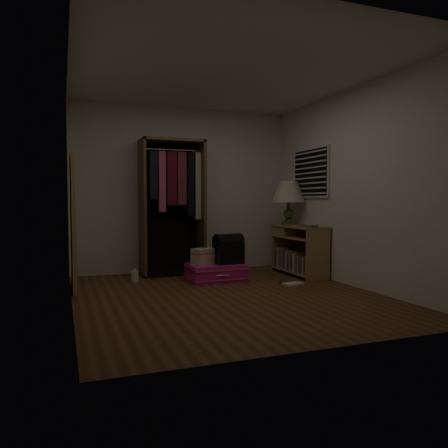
% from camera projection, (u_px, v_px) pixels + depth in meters
% --- Properties ---
extents(ground, '(4.00, 4.00, 0.00)m').
position_uv_depth(ground, '(228.00, 296.00, 5.18)').
color(ground, '#502F17').
rests_on(ground, ground).
extents(room_walls, '(3.52, 4.02, 2.60)m').
position_uv_depth(room_walls, '(233.00, 169.00, 5.17)').
color(room_walls, silver).
rests_on(room_walls, ground).
extents(console_bookshelf, '(0.42, 1.12, 0.75)m').
position_uv_depth(console_bookshelf, '(298.00, 249.00, 6.67)').
color(console_bookshelf, '#A07C4D').
rests_on(console_bookshelf, ground).
extents(open_wardrobe, '(0.96, 0.50, 2.05)m').
position_uv_depth(open_wardrobe, '(174.00, 195.00, 6.70)').
color(open_wardrobe, brown).
rests_on(open_wardrobe, ground).
extents(floor_mirror, '(0.06, 0.80, 1.70)m').
position_uv_depth(floor_mirror, '(73.00, 223.00, 5.48)').
color(floor_mirror, '#AB8553').
rests_on(floor_mirror, ground).
extents(pink_suitcase, '(0.80, 0.59, 0.24)m').
position_uv_depth(pink_suitcase, '(216.00, 272.00, 6.13)').
color(pink_suitcase, '#CA187F').
rests_on(pink_suitcase, ground).
extents(train_case, '(0.38, 0.33, 0.24)m').
position_uv_depth(train_case, '(204.00, 256.00, 6.11)').
color(train_case, '#C6B597').
rests_on(train_case, pink_suitcase).
extents(black_bag, '(0.42, 0.30, 0.42)m').
position_uv_depth(black_bag, '(228.00, 248.00, 6.15)').
color(black_bag, black).
rests_on(black_bag, pink_suitcase).
extents(table_lamp, '(0.68, 0.68, 0.68)m').
position_uv_depth(table_lamp, '(289.00, 193.00, 6.91)').
color(table_lamp, '#3F4F26').
rests_on(table_lamp, console_bookshelf).
extents(brass_tray, '(0.28, 0.28, 0.02)m').
position_uv_depth(brass_tray, '(309.00, 226.00, 6.36)').
color(brass_tray, '#A07A3D').
rests_on(brass_tray, console_bookshelf).
extents(ceramic_bowl, '(0.22, 0.22, 0.05)m').
position_uv_depth(ceramic_bowl, '(312.00, 226.00, 6.19)').
color(ceramic_bowl, '#A7C8A8').
rests_on(ceramic_bowl, console_bookshelf).
extents(white_jug, '(0.14, 0.14, 0.19)m').
position_uv_depth(white_jug, '(135.00, 276.00, 6.07)').
color(white_jug, silver).
rests_on(white_jug, ground).
extents(floor_book, '(0.31, 0.27, 0.03)m').
position_uv_depth(floor_book, '(292.00, 283.00, 5.89)').
color(floor_book, beige).
rests_on(floor_book, ground).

